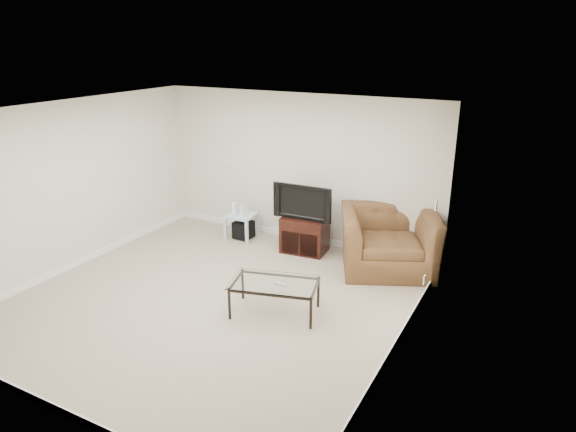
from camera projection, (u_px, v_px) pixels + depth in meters
The scene contains 18 objects.
floor at pixel (214, 299), 6.90m from camera, with size 5.00×5.00×0.00m, color tan.
ceiling at pixel (203, 112), 6.06m from camera, with size 5.00×5.00×0.00m, color white.
wall_back at pixel (298, 169), 8.56m from camera, with size 5.00×0.02×2.50m, color silver.
wall_left at pixel (71, 186), 7.58m from camera, with size 0.02×5.00×2.50m, color silver.
wall_right at pixel (403, 248), 5.38m from camera, with size 0.02×5.00×2.50m, color silver.
plate_back at pixel (228, 160), 9.17m from camera, with size 0.12×0.02×0.12m, color white.
plate_right_switch at pixel (436, 205), 6.72m from camera, with size 0.02×0.09×0.13m, color white.
plate_right_outlet at pixel (424, 280), 6.78m from camera, with size 0.02×0.08×0.12m, color white.
tv_stand at pixel (305, 234), 8.35m from camera, with size 0.71×0.49×0.59m, color black, non-canonical shape.
dvd_player at pixel (304, 224), 8.25m from camera, with size 0.36×0.25×0.05m, color black.
television at pixel (304, 201), 8.13m from camera, with size 0.91×0.18×0.57m, color black.
side_table at pixel (242, 226), 8.91m from camera, with size 0.46×0.46×0.44m, color silver, non-canonical shape.
subwoofer at pixel (244, 230), 8.94m from camera, with size 0.29×0.29×0.29m, color black.
game_console at pixel (235, 208), 8.83m from camera, with size 0.05×0.15×0.20m, color white.
game_case at pixel (243, 210), 8.77m from camera, with size 0.05×0.13×0.18m, color silver.
recliner at pixel (389, 231), 7.63m from camera, with size 1.39×0.90×1.22m, color brown.
coffee_table at pixel (275, 298), 6.50m from camera, with size 1.10×0.62×0.43m, color black, non-canonical shape.
remote at pixel (281, 284), 6.35m from camera, with size 0.17×0.05×0.02m, color #B2B2B7.
Camera 1 is at (3.75, -4.95, 3.35)m, focal length 32.00 mm.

